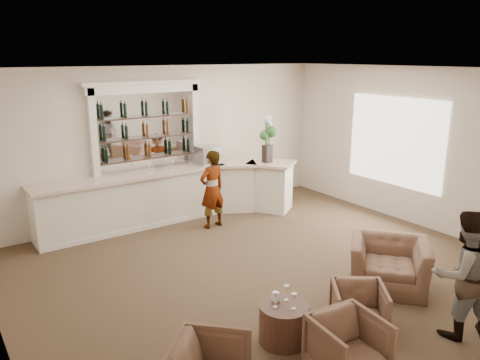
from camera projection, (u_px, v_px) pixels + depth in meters
The scene contains 18 objects.
ground at pixel (263, 268), 7.99m from camera, with size 8.00×8.00×0.00m, color #4E3A27.
room_shell at pixel (247, 126), 8.03m from camera, with size 8.04×7.02×3.32m.
bar_counter at pixel (173, 195), 10.12m from camera, with size 5.72×1.80×1.14m.
back_bar_alcove at pixel (147, 127), 9.88m from camera, with size 2.64×0.25×3.00m.
cocktail_table at pixel (284, 323), 5.89m from camera, with size 0.63×0.63×0.50m, color #553324.
sommelier at pixel (212, 189), 9.68m from camera, with size 0.60×0.39×1.64m, color gray.
guest at pixel (463, 274), 5.88m from camera, with size 0.82×0.64×1.69m, color gray.
armchair_center at pixel (348, 346), 5.26m from camera, with size 0.74×0.76×0.69m, color brown.
armchair_right at pixel (359, 308), 6.11m from camera, with size 0.67×0.69×0.63m, color brown.
armchair_far at pixel (389, 264), 7.25m from camera, with size 1.16×1.02×0.76m, color brown.
espresso_machine at pixel (208, 155), 10.46m from camera, with size 0.47×0.39×0.41m, color #AFAFB3.
flower_vase at pixel (268, 136), 10.54m from camera, with size 0.28×0.28×1.06m.
wine_glass_bar_left at pixel (173, 165), 9.94m from camera, with size 0.07×0.07×0.21m, color white, non-canonical shape.
wine_glass_bar_right at pixel (149, 169), 9.65m from camera, with size 0.07×0.07×0.21m, color white, non-canonical shape.
wine_glass_tbl_a at pixel (275, 300), 5.75m from camera, with size 0.07×0.07×0.21m, color white, non-canonical shape.
wine_glass_tbl_b at pixel (286, 293), 5.91m from camera, with size 0.07×0.07×0.21m, color white, non-canonical shape.
wine_glass_tbl_c at pixel (294, 301), 5.71m from camera, with size 0.07×0.07×0.21m, color white, non-canonical shape.
napkin_holder at pixel (276, 297), 5.91m from camera, with size 0.08×0.08×0.12m, color white.
Camera 1 is at (-4.51, -5.78, 3.52)m, focal length 35.00 mm.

